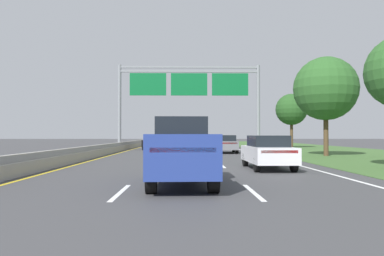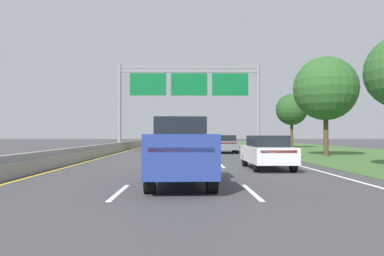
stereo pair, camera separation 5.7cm
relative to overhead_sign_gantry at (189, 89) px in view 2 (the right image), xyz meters
name	(u,v)px [view 2 (the right image)]	position (x,y,z in m)	size (l,w,h in m)	color
ground_plane	(186,152)	(-0.30, -4.46, -6.45)	(220.00, 220.00, 0.00)	#3D3D3F
lane_striping	(186,152)	(-0.30, -4.92, -6.44)	(11.96, 106.00, 0.01)	white
grass_verge_right	(335,152)	(13.65, -4.46, -6.44)	(14.00, 110.00, 0.02)	#3D602D
median_barrier_concrete	(116,148)	(-6.90, -4.46, -6.09)	(0.60, 110.00, 0.85)	#99968E
overhead_sign_gantry	(189,89)	(0.00, 0.00, 0.00)	(15.06, 0.42, 9.00)	gray
pickup_truck_blue	(180,151)	(-0.48, -27.23, -5.37)	(2.15, 5.45, 2.20)	navy
car_grey_right_lane_sedan	(226,144)	(3.22, -6.41, -5.63)	(1.95, 4.45, 1.57)	slate
car_white_right_lane_sedan	(267,152)	(3.50, -21.91, -5.63)	(1.86, 4.42, 1.57)	silver
car_navy_centre_lane_suv	(185,139)	(-0.46, 1.36, -5.35)	(1.96, 4.72, 2.11)	#161E47
car_silver_right_lane_sedan	(215,141)	(3.36, 9.15, -5.63)	(1.94, 4.45, 1.57)	#B2B5BA
car_black_left_lane_sedan	(153,142)	(-3.92, 1.13, -5.63)	(1.95, 4.45, 1.57)	black
roadside_tree_mid	(326,89)	(10.23, -11.42, -1.36)	(4.80, 4.80, 7.49)	#4C3823
roadside_tree_far	(292,110)	(12.69, 6.43, -1.73)	(3.87, 3.87, 6.67)	#4C3823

